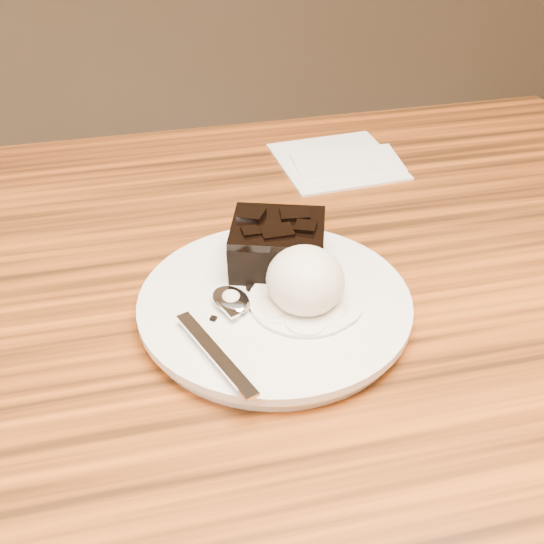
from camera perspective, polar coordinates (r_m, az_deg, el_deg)
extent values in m
cylinder|color=silver|center=(0.58, 0.23, -3.01)|extent=(0.24, 0.24, 0.02)
cube|color=black|center=(0.60, 0.50, 2.08)|extent=(0.10, 0.09, 0.04)
ellipsoid|color=beige|center=(0.55, 2.87, -0.71)|extent=(0.07, 0.07, 0.05)
cylinder|color=white|center=(0.57, 2.81, -2.50)|extent=(0.10, 0.10, 0.00)
cube|color=white|center=(0.83, 5.58, 9.50)|extent=(0.15, 0.15, 0.01)
cube|color=black|center=(0.56, 3.69, -3.10)|extent=(0.01, 0.01, 0.00)
cube|color=black|center=(0.55, -5.04, -4.00)|extent=(0.01, 0.01, 0.00)
cube|color=black|center=(0.58, -1.91, -1.40)|extent=(0.01, 0.01, 0.00)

